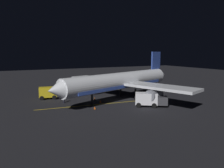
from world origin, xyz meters
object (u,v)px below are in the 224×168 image
object	(u,v)px
traffic_cone_near_left	(95,108)
traffic_cone_under_wing	(95,99)
airliner	(122,81)
baggage_truck	(51,93)
traffic_cone_near_right	(100,101)
catering_truck	(149,100)
ground_crew_worker	(64,99)

from	to	relation	value
traffic_cone_near_left	traffic_cone_under_wing	distance (m)	7.57
airliner	baggage_truck	world-z (taller)	airliner
airliner	traffic_cone_near_right	xyz separation A→B (m)	(-0.70, 5.41, -3.59)
airliner	traffic_cone_near_left	distance (m)	10.37
traffic_cone_under_wing	baggage_truck	bearing A→B (deg)	55.46
airliner	catering_truck	xyz separation A→B (m)	(-7.69, -1.39, -2.55)
catering_truck	ground_crew_worker	xyz separation A→B (m)	(10.08, 13.35, -0.40)
traffic_cone_near_left	airliner	bearing A→B (deg)	-59.45
catering_truck	ground_crew_worker	distance (m)	16.73
traffic_cone_under_wing	airliner	bearing A→B (deg)	-110.54
ground_crew_worker	traffic_cone_near_left	distance (m)	8.18
ground_crew_worker	traffic_cone_under_wing	distance (m)	6.49
ground_crew_worker	traffic_cone_under_wing	world-z (taller)	ground_crew_worker
baggage_truck	ground_crew_worker	world-z (taller)	baggage_truck
baggage_truck	traffic_cone_near_left	xyz separation A→B (m)	(-12.47, -5.07, -1.02)
airliner	traffic_cone_under_wing	bearing A→B (deg)	69.46
airliner	traffic_cone_near_left	bearing A→B (deg)	120.55
ground_crew_worker	traffic_cone_under_wing	bearing A→B (deg)	-92.91
airliner	traffic_cone_near_right	size ratio (longest dim) A/B	61.88
ground_crew_worker	catering_truck	bearing A→B (deg)	-127.05
baggage_truck	traffic_cone_near_right	distance (m)	11.55
airliner	traffic_cone_near_right	distance (m)	6.53
airliner	ground_crew_worker	world-z (taller)	airliner
baggage_truck	catering_truck	world-z (taller)	catering_truck
catering_truck	traffic_cone_near_left	distance (m)	10.20
traffic_cone_near_left	baggage_truck	bearing A→B (deg)	22.14
ground_crew_worker	traffic_cone_under_wing	size ratio (longest dim) A/B	3.16
airliner	catering_truck	size ratio (longest dim) A/B	5.74
baggage_truck	traffic_cone_near_left	bearing A→B (deg)	-157.86
airliner	traffic_cone_under_wing	distance (m)	6.88
airliner	catering_truck	distance (m)	8.22
ground_crew_worker	traffic_cone_near_right	world-z (taller)	ground_crew_worker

